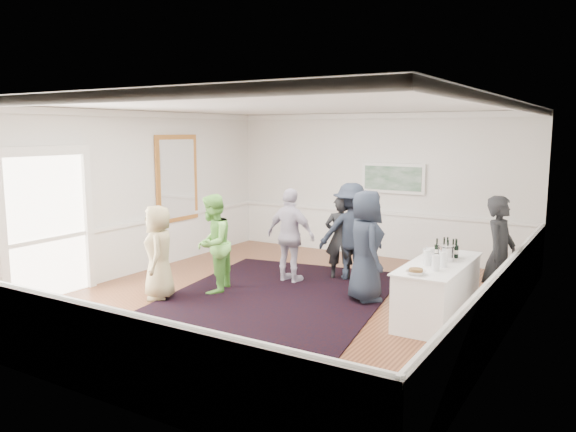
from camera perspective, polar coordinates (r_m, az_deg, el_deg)
The scene contains 23 objects.
floor at distance 9.49m, azimuth -0.54°, elevation -8.54°, with size 8.00×8.00×0.00m, color brown.
ceiling at distance 9.08m, azimuth -0.57°, elevation 11.14°, with size 7.00×8.00×0.02m, color white.
wall_left at distance 11.37m, azimuth -15.74°, elevation 2.24°, with size 0.02×8.00×3.20m, color white.
wall_right at distance 7.91m, azimuth 21.56°, elevation -0.73°, with size 0.02×8.00×3.20m, color white.
wall_back at distance 12.71m, azimuth 8.98°, elevation 3.10°, with size 7.00×0.02×3.20m, color white.
wall_front at distance 6.16m, azimuth -20.52°, elevation -3.19°, with size 7.00×0.02×3.20m, color white.
wainscoting at distance 9.36m, azimuth -0.54°, elevation -5.61°, with size 7.00×8.00×1.00m, color white, non-canonical shape.
mirror at distance 12.24m, azimuth -11.19°, elevation 3.77°, with size 0.05×1.25×1.85m.
doorway at distance 10.16m, azimuth -23.31°, elevation 0.08°, with size 0.10×1.78×2.56m.
landscape_painting at distance 12.49m, azimuth 10.61°, elevation 3.79°, with size 1.44×0.06×0.66m.
area_rug at distance 9.71m, azimuth -1.04°, elevation -8.08°, with size 3.49×4.59×0.02m, color black.
serving_table at distance 8.80m, azimuth 14.99°, elevation -7.29°, with size 0.81×2.13×0.86m.
bartender at distance 9.19m, azimuth 20.69°, elevation -3.77°, with size 0.67×0.44×1.84m, color black.
guest_tan at distance 9.64m, azimuth -13.01°, elevation -3.62°, with size 0.78×0.51×1.59m, color tan.
guest_green at distance 9.84m, azimuth -7.66°, elevation -2.81°, with size 0.84×0.65×1.73m, color #6EC14D.
guest_lilac at distance 10.41m, azimuth 0.28°, elevation -2.01°, with size 1.03×0.43×1.76m, color #B5ABBF.
guest_dark_a at distance 10.67m, azimuth 6.42°, elevation -1.58°, with size 1.19×0.68×1.84m, color #1D2431.
guest_dark_b at distance 10.69m, azimuth 5.34°, elevation -2.22°, with size 0.58×0.38×1.59m, color black.
guest_navy at distance 9.34m, azimuth 7.91°, elevation -3.04°, with size 0.90×0.59×1.85m, color #1D2431.
wine_bottles at distance 9.07m, azimuth 15.96°, elevation -3.08°, with size 0.35×0.29×0.31m.
juice_pitchers at distance 8.41m, azimuth 14.63°, elevation -4.17°, with size 0.35×0.53×0.24m.
ice_bucket at distance 8.81m, azimuth 15.75°, elevation -3.67°, with size 0.26×0.26×0.24m, color silver.
nut_bowl at distance 7.91m, azimuth 12.86°, elevation -5.53°, with size 0.27×0.27×0.08m.
Camera 1 is at (4.77, -7.72, 2.81)m, focal length 35.00 mm.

